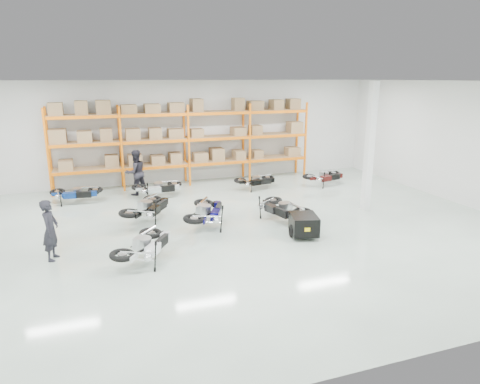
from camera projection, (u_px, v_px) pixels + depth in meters
name	position (u px, v px, depth m)	size (l,w,h in m)	color
room	(232.00, 159.00, 12.77)	(18.00, 18.00, 18.00)	#B4C9B9
pallet_rack	(186.00, 133.00, 18.65)	(11.28, 0.98, 3.62)	orange
structural_column	(369.00, 148.00, 14.87)	(0.25, 0.25, 4.50)	white
moto_blue_centre	(207.00, 208.00, 13.56)	(0.89, 2.00, 1.22)	#090645
moto_silver_left	(145.00, 241.00, 10.94)	(0.82, 1.85, 1.13)	silver
moto_black_far_left	(148.00, 204.00, 14.06)	(0.87, 1.95, 1.19)	black
moto_touring_right	(282.00, 204.00, 14.10)	(0.82, 1.84, 1.13)	black
trailer	(304.00, 224.00, 12.68)	(0.98, 1.66, 0.67)	black
moto_back_a	(75.00, 190.00, 16.10)	(0.73, 1.65, 1.01)	navy
moto_back_b	(158.00, 185.00, 16.86)	(0.76, 1.71, 1.04)	#B1B7BB
moto_back_c	(256.00, 178.00, 18.11)	(0.71, 1.59, 0.97)	black
moto_back_d	(325.00, 174.00, 18.73)	(0.76, 1.72, 1.05)	#400E0C
person_left	(50.00, 230.00, 11.00)	(0.59, 0.39, 1.62)	black
person_back	(136.00, 173.00, 17.16)	(0.89, 0.69, 1.83)	black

